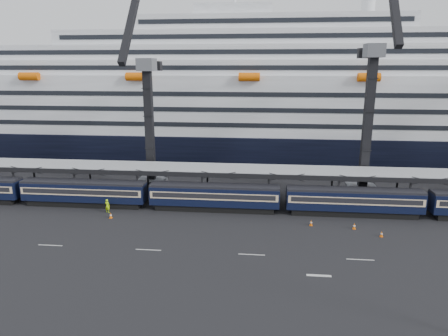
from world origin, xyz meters
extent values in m
plane|color=black|center=(0.00, 0.00, 0.00)|extent=(260.00, 260.00, 0.00)
cube|color=beige|center=(-26.00, -4.00, 0.01)|extent=(3.00, 0.15, 0.02)
cube|color=beige|center=(-14.00, -4.00, 0.01)|extent=(3.00, 0.15, 0.02)
cube|color=beige|center=(-2.00, -4.00, 0.01)|extent=(3.00, 0.15, 0.02)
cube|color=beige|center=(10.00, -4.00, 0.01)|extent=(3.00, 0.15, 0.02)
cube|color=beige|center=(5.00, -8.00, 0.01)|extent=(2.50, 0.40, 0.02)
cube|color=black|center=(-28.00, 10.00, 0.45)|extent=(17.48, 2.40, 0.90)
cube|color=black|center=(-28.00, 10.00, 2.25)|extent=(19.00, 2.80, 2.70)
cube|color=beige|center=(-28.00, 10.00, 2.55)|extent=(18.62, 2.92, 1.05)
cube|color=black|center=(-28.00, 10.00, 2.60)|extent=(17.86, 2.98, 0.70)
cube|color=black|center=(-28.00, 10.00, 3.75)|extent=(19.00, 2.50, 0.35)
cube|color=black|center=(-8.00, 10.00, 0.45)|extent=(17.48, 2.40, 0.90)
cube|color=black|center=(-8.00, 10.00, 2.25)|extent=(19.00, 2.80, 2.70)
cube|color=beige|center=(-8.00, 10.00, 2.55)|extent=(18.62, 2.92, 1.05)
cube|color=black|center=(-8.00, 10.00, 2.60)|extent=(17.86, 2.98, 0.70)
cube|color=black|center=(-8.00, 10.00, 3.75)|extent=(19.00, 2.50, 0.35)
cube|color=black|center=(12.00, 10.00, 0.45)|extent=(17.48, 2.40, 0.90)
cube|color=black|center=(12.00, 10.00, 2.25)|extent=(19.00, 2.80, 2.70)
cube|color=beige|center=(12.00, 10.00, 2.55)|extent=(18.62, 2.92, 1.05)
cube|color=black|center=(12.00, 10.00, 2.60)|extent=(17.86, 2.98, 0.70)
cube|color=black|center=(12.00, 10.00, 3.75)|extent=(19.00, 2.50, 0.35)
cube|color=gray|center=(0.00, 14.00, 5.40)|extent=(130.00, 6.00, 0.25)
cube|color=black|center=(0.00, 11.00, 5.10)|extent=(130.00, 0.25, 0.70)
cube|color=black|center=(0.00, 17.00, 5.10)|extent=(130.00, 0.25, 0.70)
cube|color=black|center=(-40.00, 11.20, 2.70)|extent=(0.25, 0.25, 5.40)
cube|color=black|center=(-40.00, 16.80, 2.70)|extent=(0.25, 0.25, 5.40)
cube|color=black|center=(-30.00, 11.20, 2.70)|extent=(0.25, 0.25, 5.40)
cube|color=black|center=(-30.00, 16.80, 2.70)|extent=(0.25, 0.25, 5.40)
cube|color=black|center=(-20.00, 11.20, 2.70)|extent=(0.25, 0.25, 5.40)
cube|color=black|center=(-20.00, 16.80, 2.70)|extent=(0.25, 0.25, 5.40)
cube|color=black|center=(-10.00, 11.20, 2.70)|extent=(0.25, 0.25, 5.40)
cube|color=black|center=(-10.00, 16.80, 2.70)|extent=(0.25, 0.25, 5.40)
cube|color=black|center=(0.00, 11.20, 2.70)|extent=(0.25, 0.25, 5.40)
cube|color=black|center=(0.00, 16.80, 2.70)|extent=(0.25, 0.25, 5.40)
cube|color=black|center=(10.00, 11.20, 2.70)|extent=(0.25, 0.25, 5.40)
cube|color=black|center=(10.00, 16.80, 2.70)|extent=(0.25, 0.25, 5.40)
cube|color=black|center=(20.00, 11.20, 2.70)|extent=(0.25, 0.25, 5.40)
cube|color=black|center=(20.00, 16.80, 2.70)|extent=(0.25, 0.25, 5.40)
cube|color=black|center=(0.00, 46.00, 3.50)|extent=(200.00, 28.00, 7.00)
cube|color=silver|center=(0.00, 46.00, 13.00)|extent=(190.00, 26.88, 12.00)
cube|color=silver|center=(0.00, 46.00, 20.50)|extent=(160.00, 24.64, 3.00)
cube|color=black|center=(0.00, 33.63, 20.50)|extent=(153.60, 0.12, 0.90)
cube|color=silver|center=(0.00, 46.00, 23.50)|extent=(124.00, 21.84, 3.00)
cube|color=black|center=(0.00, 35.03, 23.50)|extent=(119.04, 0.12, 0.90)
cube|color=silver|center=(0.00, 46.00, 26.50)|extent=(90.00, 19.04, 3.00)
cube|color=black|center=(0.00, 36.43, 26.50)|extent=(86.40, 0.12, 0.90)
cube|color=silver|center=(0.00, 46.00, 29.50)|extent=(56.00, 16.24, 3.00)
cube|color=black|center=(0.00, 37.83, 29.50)|extent=(53.76, 0.12, 0.90)
cube|color=silver|center=(-8.00, 46.00, 32.00)|extent=(16.00, 12.00, 2.50)
cylinder|color=silver|center=(20.00, 46.00, 32.50)|extent=(2.80, 2.80, 3.00)
cylinder|color=#EC6107|center=(-48.00, 31.96, 18.80)|extent=(4.00, 1.60, 1.60)
cylinder|color=#EC6107|center=(-26.00, 31.96, 18.80)|extent=(4.00, 1.60, 1.60)
cylinder|color=#EC6107|center=(-4.00, 31.96, 18.80)|extent=(4.00, 1.60, 1.60)
cylinder|color=#EC6107|center=(18.00, 31.96, 18.80)|extent=(4.00, 1.60, 1.60)
cube|color=#515459|center=(-20.00, 19.00, 1.00)|extent=(4.50, 4.50, 2.00)
cube|color=black|center=(-20.00, 19.00, 11.00)|extent=(1.30, 1.30, 18.00)
cube|color=#515459|center=(-20.00, 19.00, 21.00)|extent=(2.60, 3.20, 2.00)
cube|color=black|center=(-20.00, 13.21, 27.89)|extent=(0.90, 12.26, 14.37)
cube|color=black|center=(-20.00, 21.52, 21.00)|extent=(0.90, 5.04, 0.90)
cube|color=black|center=(-20.00, 24.04, 20.80)|extent=(2.20, 1.60, 1.60)
cube|color=#515459|center=(15.00, 18.00, 1.00)|extent=(4.50, 4.50, 2.00)
cube|color=black|center=(15.00, 18.00, 12.00)|extent=(1.30, 1.30, 20.00)
cube|color=#515459|center=(15.00, 18.00, 23.00)|extent=(2.60, 3.20, 2.00)
cube|color=black|center=(15.00, 20.80, 23.00)|extent=(0.90, 5.60, 0.90)
cube|color=black|center=(15.00, 23.60, 22.80)|extent=(2.20, 1.60, 1.60)
imported|color=#B7F70D|center=(-23.42, 7.44, 1.02)|extent=(0.83, 0.63, 2.04)
cube|color=#EC6107|center=(-22.13, 5.29, 0.02)|extent=(0.42, 0.42, 0.04)
cone|color=#EC6107|center=(-22.13, 5.29, 0.45)|extent=(0.36, 0.36, 0.80)
cylinder|color=white|center=(-22.13, 5.29, 0.45)|extent=(0.30, 0.30, 0.13)
cube|color=#EC6107|center=(5.64, 5.38, 0.02)|extent=(0.40, 0.40, 0.04)
cone|color=#EC6107|center=(5.64, 5.38, 0.43)|extent=(0.34, 0.34, 0.77)
cylinder|color=white|center=(5.64, 5.38, 0.43)|extent=(0.29, 0.29, 0.13)
cube|color=#EC6107|center=(11.14, 4.77, 0.02)|extent=(0.42, 0.42, 0.04)
cone|color=#EC6107|center=(11.14, 4.77, 0.44)|extent=(0.35, 0.35, 0.79)
cylinder|color=white|center=(11.14, 4.77, 0.44)|extent=(0.30, 0.30, 0.13)
cube|color=#EC6107|center=(14.02, 2.58, 0.02)|extent=(0.39, 0.39, 0.04)
cone|color=#EC6107|center=(14.02, 2.58, 0.41)|extent=(0.32, 0.32, 0.73)
cylinder|color=white|center=(14.02, 2.58, 0.41)|extent=(0.27, 0.27, 0.12)
camera|label=1|loc=(-0.93, -45.49, 20.68)|focal=32.00mm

